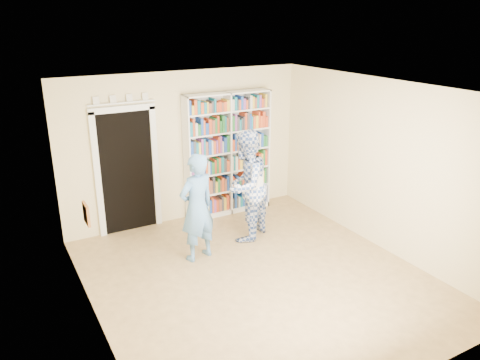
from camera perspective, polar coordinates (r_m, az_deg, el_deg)
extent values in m
plane|color=olive|center=(6.92, 2.12, -11.75)|extent=(5.00, 5.00, 0.00)
plane|color=white|center=(5.98, 2.45, 10.94)|extent=(5.00, 5.00, 0.00)
plane|color=beige|center=(8.45, -6.62, 4.00)|extent=(4.50, 0.00, 4.50)
plane|color=beige|center=(5.58, -17.95, -5.18)|extent=(0.00, 5.00, 5.00)
plane|color=beige|center=(7.69, 16.74, 1.72)|extent=(0.00, 5.00, 5.00)
cube|color=white|center=(8.68, -1.49, 3.15)|extent=(1.67, 0.31, 2.29)
cube|color=white|center=(8.68, -1.49, 3.15)|extent=(0.03, 0.31, 2.29)
cube|color=black|center=(8.19, -13.60, 0.86)|extent=(0.90, 0.03, 2.10)
cube|color=white|center=(8.06, -16.96, 0.27)|extent=(0.10, 0.06, 2.20)
cube|color=white|center=(8.31, -10.27, 1.38)|extent=(0.10, 0.06, 2.20)
cube|color=white|center=(7.90, -14.19, 8.41)|extent=(1.10, 0.06, 0.10)
cube|color=white|center=(7.87, -14.24, 9.12)|extent=(1.10, 0.08, 0.02)
cube|color=maroon|center=(5.74, -18.23, -3.95)|extent=(0.03, 0.25, 0.25)
imported|color=#588DC5|center=(7.08, -5.26, -3.36)|extent=(0.70, 0.55, 1.69)
imported|color=#314F96|center=(7.68, 0.71, -0.71)|extent=(1.15, 1.09, 1.87)
cube|color=white|center=(7.46, 2.16, 0.13)|extent=(0.23, 0.04, 0.33)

